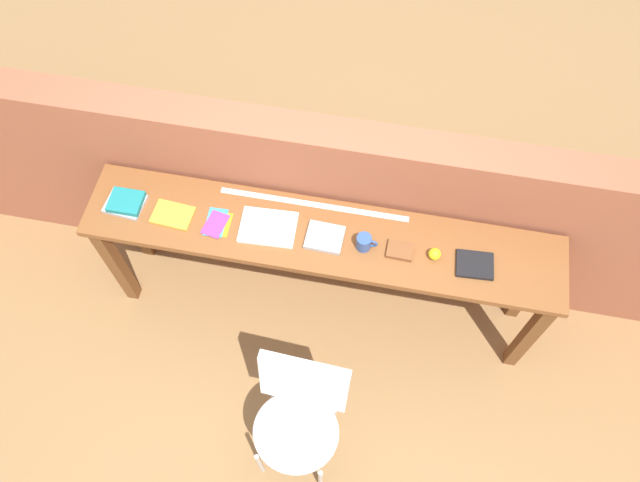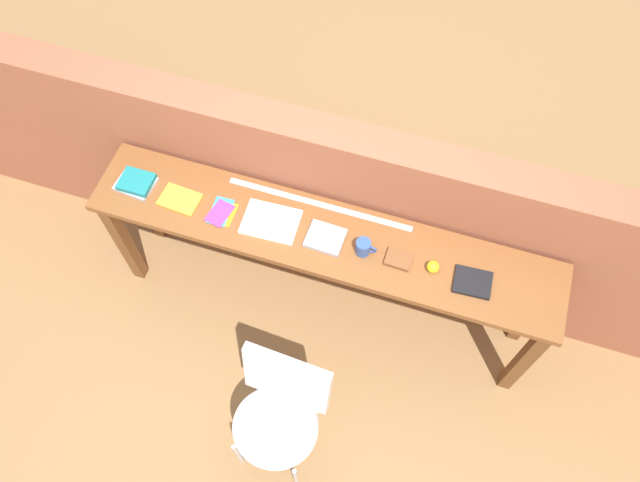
% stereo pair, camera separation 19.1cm
% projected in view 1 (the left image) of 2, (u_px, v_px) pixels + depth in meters
% --- Properties ---
extents(ground_plane, '(40.00, 40.00, 0.00)m').
position_uv_depth(ground_plane, '(313.00, 346.00, 3.83)').
color(ground_plane, olive).
extents(brick_wall_back, '(6.00, 0.20, 1.30)m').
position_uv_depth(brick_wall_back, '(332.00, 204.00, 3.57)').
color(brick_wall_back, '#935138').
rests_on(brick_wall_back, ground).
extents(sideboard, '(2.50, 0.44, 0.88)m').
position_uv_depth(sideboard, '(322.00, 247.00, 3.32)').
color(sideboard, brown).
rests_on(sideboard, ground).
extents(chair_white_moulded, '(0.46, 0.47, 0.89)m').
position_uv_depth(chair_white_moulded, '(299.00, 415.00, 3.11)').
color(chair_white_moulded, silver).
rests_on(chair_white_moulded, ground).
extents(book_stack_leftmost, '(0.21, 0.18, 0.05)m').
position_uv_depth(book_stack_leftmost, '(126.00, 203.00, 3.27)').
color(book_stack_leftmost, '#9E9EA3').
rests_on(book_stack_leftmost, sideboard).
extents(magazine_cycling, '(0.22, 0.16, 0.02)m').
position_uv_depth(magazine_cycling, '(173.00, 215.00, 3.25)').
color(magazine_cycling, gold).
rests_on(magazine_cycling, sideboard).
extents(pamphlet_pile_colourful, '(0.14, 0.18, 0.01)m').
position_uv_depth(pamphlet_pile_colourful, '(217.00, 223.00, 3.23)').
color(pamphlet_pile_colourful, orange).
rests_on(pamphlet_pile_colourful, sideboard).
extents(book_open_centre, '(0.30, 0.22, 0.02)m').
position_uv_depth(book_open_centre, '(268.00, 227.00, 3.21)').
color(book_open_centre, white).
rests_on(book_open_centre, sideboard).
extents(book_grey_hardcover, '(0.19, 0.17, 0.02)m').
position_uv_depth(book_grey_hardcover, '(325.00, 237.00, 3.18)').
color(book_grey_hardcover, '#9E9EA3').
rests_on(book_grey_hardcover, sideboard).
extents(mug, '(0.11, 0.08, 0.09)m').
position_uv_depth(mug, '(364.00, 242.00, 3.13)').
color(mug, '#2D4C8C').
rests_on(mug, sideboard).
extents(leather_journal_brown, '(0.13, 0.10, 0.02)m').
position_uv_depth(leather_journal_brown, '(400.00, 250.00, 3.14)').
color(leather_journal_brown, brown).
rests_on(leather_journal_brown, sideboard).
extents(sports_ball_small, '(0.06, 0.06, 0.06)m').
position_uv_depth(sports_ball_small, '(435.00, 254.00, 3.11)').
color(sports_ball_small, yellow).
rests_on(sports_ball_small, sideboard).
extents(book_repair_rightmost, '(0.19, 0.16, 0.02)m').
position_uv_depth(book_repair_rightmost, '(475.00, 265.00, 3.11)').
color(book_repair_rightmost, black).
rests_on(book_repair_rightmost, sideboard).
extents(ruler_metal_back_edge, '(1.01, 0.03, 0.00)m').
position_uv_depth(ruler_metal_back_edge, '(314.00, 205.00, 3.29)').
color(ruler_metal_back_edge, silver).
rests_on(ruler_metal_back_edge, sideboard).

